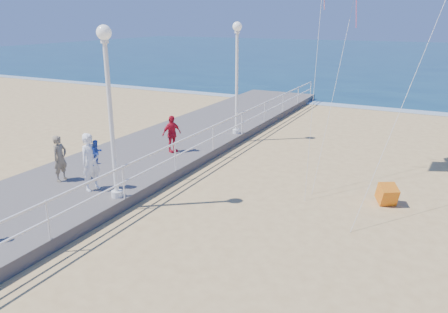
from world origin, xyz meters
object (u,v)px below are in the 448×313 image
at_px(toddler_held, 97,153).
at_px(box_kite, 387,196).
at_px(lamp_post_mid, 109,96).
at_px(lamp_post_far, 237,67).
at_px(woman_holding_toddler, 91,162).
at_px(spectator_3, 172,134).
at_px(spectator_6, 60,158).

height_order(toddler_held, box_kite, toddler_held).
relative_size(lamp_post_mid, lamp_post_far, 1.00).
height_order(lamp_post_mid, woman_holding_toddler, lamp_post_mid).
bearing_deg(box_kite, lamp_post_mid, 178.98).
bearing_deg(spectator_3, lamp_post_mid, -146.15).
distance_m(woman_holding_toddler, spectator_3, 4.81).
bearing_deg(spectator_6, spectator_3, -21.80).
relative_size(spectator_6, box_kite, 2.73).
relative_size(toddler_held, spectator_6, 0.52).
xyz_separation_m(lamp_post_far, toddler_held, (-0.97, -8.72, -1.98)).
xyz_separation_m(lamp_post_mid, woman_holding_toddler, (-1.12, 0.13, -2.29)).
bearing_deg(spectator_6, woman_holding_toddler, -98.75).
xyz_separation_m(lamp_post_far, box_kite, (7.74, -4.78, -3.36)).
height_order(spectator_3, box_kite, spectator_3).
relative_size(woman_holding_toddler, box_kite, 3.24).
relative_size(lamp_post_mid, spectator_6, 3.25).
bearing_deg(lamp_post_mid, toddler_held, 163.90).
bearing_deg(lamp_post_mid, box_kite, 28.61).
relative_size(lamp_post_mid, woman_holding_toddler, 2.74).
height_order(lamp_post_mid, box_kite, lamp_post_mid).
bearing_deg(lamp_post_mid, lamp_post_far, 90.00).
bearing_deg(woman_holding_toddler, box_kite, -55.93).
xyz_separation_m(woman_holding_toddler, spectator_3, (0.00, 4.81, -0.18)).
distance_m(lamp_post_far, box_kite, 9.70).
bearing_deg(lamp_post_far, spectator_6, -107.26).
xyz_separation_m(lamp_post_mid, box_kite, (7.74, 4.22, -3.36)).
bearing_deg(toddler_held, spectator_3, 11.10).
bearing_deg(woman_holding_toddler, spectator_6, 93.51).
bearing_deg(lamp_post_far, spectator_3, -105.43).
distance_m(spectator_3, box_kite, 8.94).
distance_m(lamp_post_mid, woman_holding_toddler, 2.55).
xyz_separation_m(lamp_post_far, spectator_3, (-1.12, -4.06, -2.47)).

